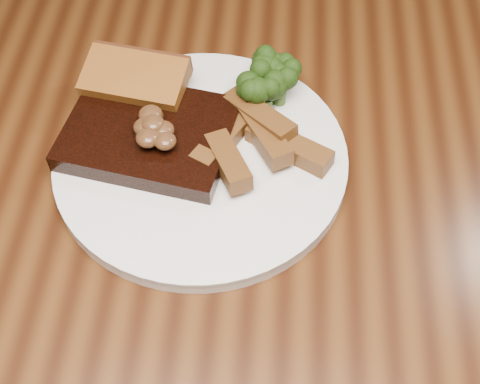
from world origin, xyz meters
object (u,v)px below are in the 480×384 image
object	(u,v)px
garlic_bread	(137,93)
plate	(201,161)
steak	(149,135)
chair_far	(137,32)
dining_table	(237,275)
potato_wedges	(260,155)

from	to	relation	value
garlic_bread	plate	bearing A→B (deg)	-34.51
plate	steak	distance (m)	0.06
chair_far	garlic_bread	world-z (taller)	chair_far
dining_table	steak	xyz separation A→B (m)	(-0.09, 0.09, 0.12)
chair_far	plate	world-z (taller)	chair_far
dining_table	garlic_bread	xyz separation A→B (m)	(-0.12, 0.15, 0.12)
steak	potato_wedges	size ratio (longest dim) A/B	1.40
plate	potato_wedges	distance (m)	0.06
plate	dining_table	bearing A→B (deg)	-60.41
dining_table	garlic_bread	bearing A→B (deg)	128.66
chair_far	potato_wedges	world-z (taller)	chair_far
chair_far	steak	xyz separation A→B (m)	(0.14, -0.52, 0.32)
chair_far	potato_wedges	bearing A→B (deg)	123.13
steak	garlic_bread	bearing A→B (deg)	121.33
plate	garlic_bread	xyz separation A→B (m)	(-0.07, 0.07, 0.02)
plate	steak	size ratio (longest dim) A/B	1.80
dining_table	garlic_bread	size ratio (longest dim) A/B	15.16
chair_far	garlic_bread	bearing A→B (deg)	112.33
plate	garlic_bread	world-z (taller)	garlic_bread
steak	garlic_bread	world-z (taller)	steak
steak	potato_wedges	xyz separation A→B (m)	(0.11, -0.02, -0.00)
chair_far	garlic_bread	size ratio (longest dim) A/B	7.87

